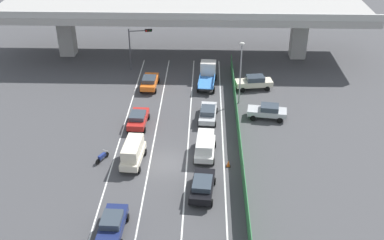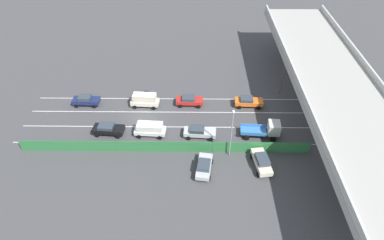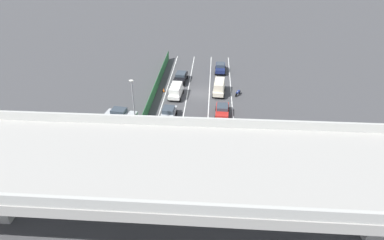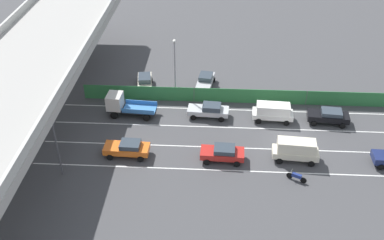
{
  "view_description": "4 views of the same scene",
  "coord_description": "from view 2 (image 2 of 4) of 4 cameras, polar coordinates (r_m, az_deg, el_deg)",
  "views": [
    {
      "loc": [
        3.45,
        -37.38,
        26.22
      ],
      "look_at": [
        2.15,
        4.88,
        2.06
      ],
      "focal_mm": 44.09,
      "sensor_mm": 36.0,
      "label": 1
    },
    {
      "loc": [
        39.61,
        7.95,
        32.85
      ],
      "look_at": [
        2.45,
        7.56,
        1.92
      ],
      "focal_mm": 31.15,
      "sensor_mm": 36.0,
      "label": 2
    },
    {
      "loc": [
        -2.31,
        48.71,
        23.33
      ],
      "look_at": [
        0.31,
        10.75,
        1.2
      ],
      "focal_mm": 30.69,
      "sensor_mm": 36.0,
      "label": 3
    },
    {
      "loc": [
        -37.87,
        8.22,
        28.16
      ],
      "look_at": [
        1.31,
        10.39,
        1.17
      ],
      "focal_mm": 41.35,
      "sensor_mm": 36.0,
      "label": 4
    }
  ],
  "objects": [
    {
      "name": "ground_plane",
      "position": [
        52.08,
        -8.32,
        0.15
      ],
      "size": [
        300.0,
        300.0,
        0.0
      ],
      "primitive_type": "plane",
      "color": "#424244"
    },
    {
      "name": "traffic_cone",
      "position": [
        47.68,
        -9.61,
        -4.0
      ],
      "size": [
        0.47,
        0.47,
        0.63
      ],
      "color": "orange",
      "rests_on": "ground"
    },
    {
      "name": "flatbed_truck_blue",
      "position": [
        48.88,
        12.77,
        -1.62
      ],
      "size": [
        2.54,
        5.61,
        2.57
      ],
      "color": "black",
      "rests_on": "ground"
    },
    {
      "name": "car_taxi_orange",
      "position": [
        54.41,
        9.62,
        3.17
      ],
      "size": [
        2.15,
        4.56,
        1.61
      ],
      "color": "orange",
      "rests_on": "ground"
    },
    {
      "name": "car_sedan_black",
      "position": [
        49.92,
        -14.16,
        -1.47
      ],
      "size": [
        2.39,
        4.65,
        1.61
      ],
      "color": "black",
      "rests_on": "ground"
    },
    {
      "name": "car_van_white",
      "position": [
        48.45,
        -7.2,
        -1.47
      ],
      "size": [
        2.26,
        4.56,
        2.02
      ],
      "color": "silver",
      "rests_on": "ground"
    },
    {
      "name": "traffic_light",
      "position": [
        55.67,
        15.75,
        7.01
      ],
      "size": [
        3.16,
        0.76,
        5.79
      ],
      "color": "#47474C",
      "rests_on": "ground"
    },
    {
      "name": "car_van_cream",
      "position": [
        53.91,
        -8.09,
        3.47
      ],
      "size": [
        2.19,
        4.6,
        2.29
      ],
      "color": "beige",
      "rests_on": "ground"
    },
    {
      "name": "lane_line_right_edge",
      "position": [
        47.62,
        -4.52,
        -4.0
      ],
      "size": [
        0.14,
        43.7,
        0.01
      ],
      "primitive_type": "cube",
      "color": "silver",
      "rests_on": "ground"
    },
    {
      "name": "car_sedan_red",
      "position": [
        53.92,
        -0.45,
        3.41
      ],
      "size": [
        2.17,
        4.37,
        1.57
      ],
      "color": "red",
      "rests_on": "ground"
    },
    {
      "name": "lane_line_mid_right",
      "position": [
        50.26,
        -4.23,
        -1.17
      ],
      "size": [
        0.14,
        43.7,
        0.01
      ],
      "primitive_type": "cube",
      "color": "silver",
      "rests_on": "ground"
    },
    {
      "name": "street_lamp",
      "position": [
        43.01,
        6.81,
        -1.61
      ],
      "size": [
        0.6,
        0.36,
        7.68
      ],
      "color": "gray",
      "rests_on": "ground"
    },
    {
      "name": "lane_line_left_edge",
      "position": [
        55.86,
        -3.73,
        3.65
      ],
      "size": [
        0.14,
        43.7,
        0.01
      ],
      "primitive_type": "cube",
      "color": "silver",
      "rests_on": "ground"
    },
    {
      "name": "parked_sedan_cream",
      "position": [
        44.65,
        11.85,
        -6.94
      ],
      "size": [
        4.81,
        2.45,
        1.75
      ],
      "color": "beige",
      "rests_on": "ground"
    },
    {
      "name": "elevated_overpass",
      "position": [
        51.54,
        23.15,
        5.48
      ],
      "size": [
        52.57,
        11.54,
        8.11
      ],
      "color": "#A09E99",
      "rests_on": "ground"
    },
    {
      "name": "parked_wagon_silver",
      "position": [
        43.24,
        2.09,
        -7.92
      ],
      "size": [
        4.54,
        2.48,
        1.63
      ],
      "color": "#B2B5B7",
      "rests_on": "ground"
    },
    {
      "name": "green_fence",
      "position": [
        45.82,
        -4.72,
        -4.58
      ],
      "size": [
        0.1,
        39.8,
        1.85
      ],
      "color": "#2D753D",
      "rests_on": "ground"
    },
    {
      "name": "car_sedan_navy",
      "position": [
        56.57,
        -17.71,
        3.28
      ],
      "size": [
        2.08,
        4.32,
        1.69
      ],
      "color": "navy",
      "rests_on": "ground"
    },
    {
      "name": "car_sedan_silver",
      "position": [
        47.99,
        1.23,
        -2.01
      ],
      "size": [
        2.24,
        4.72,
        1.61
      ],
      "color": "#B7BABC",
      "rests_on": "ground"
    },
    {
      "name": "motorcycle",
      "position": [
        56.83,
        -7.4,
        4.65
      ],
      "size": [
        1.02,
        1.78,
        0.93
      ],
      "color": "black",
      "rests_on": "ground"
    },
    {
      "name": "lane_line_mid_left",
      "position": [
        53.01,
        -3.97,
        1.37
      ],
      "size": [
        0.14,
        43.7,
        0.01
      ],
      "primitive_type": "cube",
      "color": "silver",
      "rests_on": "ground"
    }
  ]
}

